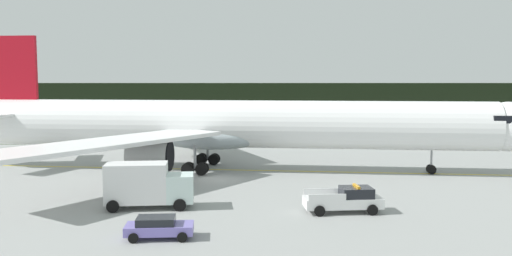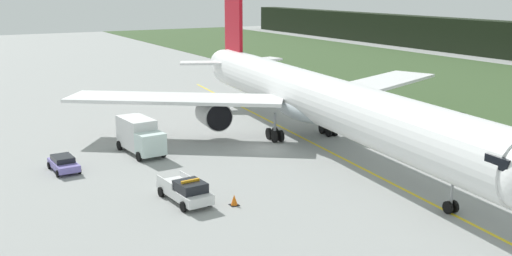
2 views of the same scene
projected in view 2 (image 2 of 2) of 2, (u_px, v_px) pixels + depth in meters
ground at (265, 148)px, 58.38m from camera, size 320.00×320.00×0.00m
taxiway_centerline_main at (318, 146)px, 59.25m from camera, size 81.64×9.47×0.01m
airliner at (315, 99)px, 58.99m from camera, size 60.32×46.23×13.86m
ops_pickup_truck at (186, 190)px, 43.62m from camera, size 5.60×2.67×1.94m
catering_truck at (140, 135)px, 56.20m from camera, size 6.49×3.18×3.48m
staff_car at (64, 163)px, 51.06m from camera, size 4.11×2.23×1.30m
apron_cone at (234, 200)px, 43.13m from camera, size 0.65×0.65×0.81m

